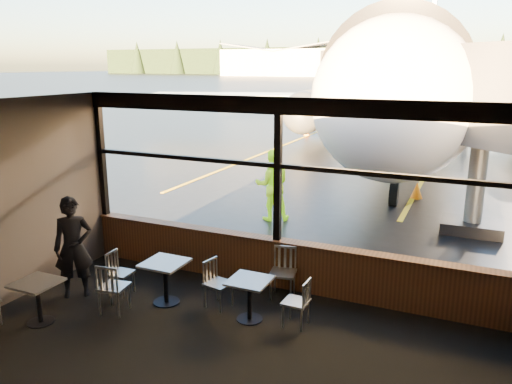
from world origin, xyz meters
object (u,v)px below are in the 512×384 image
Objects in this scene: cafe_table_near at (250,300)px; chair_mid_w at (121,273)px; cone_nose at (417,190)px; cafe_table_mid at (166,283)px; chair_mid_s at (114,287)px; passenger at (74,247)px; airliner at (425,28)px; chair_near_n at (283,274)px; ground_crew at (272,185)px; cafe_table_left at (39,303)px; chair_near_w at (219,284)px; jet_bridge at (497,138)px; chair_near_e at (296,302)px; cone_wing at (307,131)px.

chair_mid_w reaches higher than cafe_table_near.
cafe_table_mid is at bearing -108.73° from cone_nose.
cafe_table_mid is 0.85× the size of chair_mid_s.
passenger reaches higher than cafe_table_near.
airliner reaches higher than chair_mid_s.
chair_near_n is (0.20, 0.97, 0.11)m from cafe_table_near.
chair_mid_s reaches higher than cone_nose.
passenger is (-3.40, -1.42, 0.45)m from chair_near_n.
airliner is 41.68× the size of chair_near_n.
ground_crew is (-1.75, 5.23, 0.60)m from cafe_table_near.
ground_crew is (1.27, 6.69, 0.59)m from cafe_table_left.
cone_nose is at bearing 177.32° from chair_near_w.
passenger is at bearing 49.34° from ground_crew.
cafe_table_near is (-0.09, -20.80, -5.49)m from airliner.
cafe_table_mid is 0.94× the size of chair_mid_w.
cafe_table_near is at bearing -117.16° from jet_bridge.
cafe_table_left is 4.09m from chair_near_e.
cafe_table_near is at bearing -73.90° from cone_wing.
chair_near_n is (0.10, -19.83, -5.39)m from airliner.
chair_near_e is 1.60× the size of cone_wing.
cafe_table_left is at bearing -43.79° from chair_near_w.
jet_bridge is 14.69× the size of cafe_table_left.
chair_near_e is at bearing 6.72° from chair_mid_s.
chair_near_w is (2.36, 1.65, 0.06)m from cafe_table_left.
jet_bridge reaches higher than cafe_table_left.
chair_mid_s is at bearing -52.35° from passenger.
chair_mid_w is (-6.02, -6.96, -1.88)m from jet_bridge.
cafe_table_mid is 2.02m from cafe_table_left.
chair_mid_s is at bearing 42.64° from cafe_table_left.
chair_near_w is 0.44× the size of ground_crew.
cafe_table_mid reaches higher than cafe_table_near.
chair_near_n is 2.88m from chair_mid_s.
chair_near_n is (0.86, 0.78, 0.04)m from chair_near_w.
ground_crew is at bearing 35.66° from passenger.
chair_near_e is 0.96× the size of chair_near_w.
chair_mid_s is at bearing 27.01° from chair_mid_w.
chair_near_e is (0.65, -20.67, -5.45)m from airliner.
chair_mid_s is at bearing 24.87° from chair_near_n.
airliner is at bearing -5.50° from cone_wing.
cafe_table_left is 1.42× the size of cone_wing.
airliner is 22.06m from passenger.
cafe_table_left is 1.40× the size of cone_nose.
chair_near_w is at bearing 14.72° from cafe_table_mid.
chair_near_n is 1.02× the size of chair_mid_s.
chair_mid_s reaches higher than chair_near_w.
chair_mid_s is 0.47× the size of ground_crew.
chair_near_n is at bearing 108.95° from chair_mid_w.
chair_near_w is 9.17m from cone_nose.
ground_crew reaches higher than chair_mid_w.
chair_mid_s is 1.77× the size of cone_nose.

